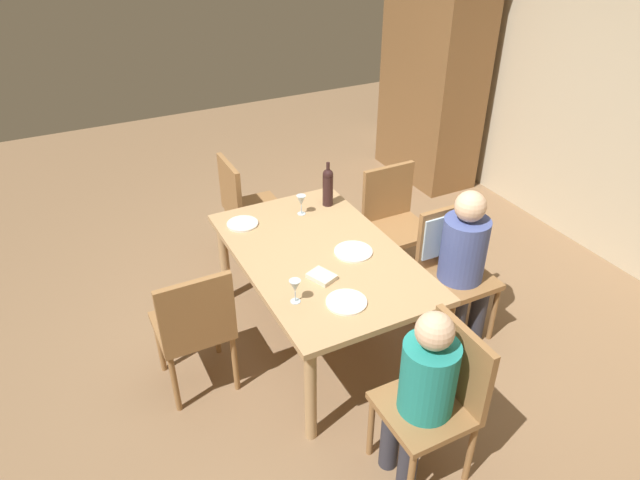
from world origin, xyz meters
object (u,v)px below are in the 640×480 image
object	(u,v)px
dining_table	(320,263)
chair_right_end	(439,393)
chair_left_end	(245,203)
dinner_plate_guest_left	(353,252)
chair_near	(195,324)
person_man_bearded	(465,257)
dinner_plate_guest_right	(346,302)
chair_far_left	(394,217)
dinner_plate_host	(243,224)
wine_glass_centre	(295,287)
handbag	(422,290)
armoire_cabinet	(433,74)
person_woman_host	(423,387)
wine_bottle_tall_green	(328,186)
wine_glass_near_left	(301,201)
chair_far_right	(450,254)

from	to	relation	value
dining_table	chair_right_end	size ratio (longest dim) A/B	1.75
chair_left_end	dinner_plate_guest_left	xyz separation A→B (m)	(1.28, 0.28, 0.20)
chair_near	person_man_bearded	distance (m)	1.80
chair_near	dinner_plate_guest_right	world-z (taller)	chair_near
chair_far_left	dinner_plate_host	size ratio (longest dim) A/B	4.18
dining_table	wine_glass_centre	size ratio (longest dim) A/B	10.82
chair_near	dinner_plate_guest_left	size ratio (longest dim) A/B	3.68
chair_near	handbag	world-z (taller)	chair_near
wine_glass_centre	armoire_cabinet	bearing A→B (deg)	131.32
person_woman_host	wine_bottle_tall_green	xyz separation A→B (m)	(-1.74, 0.37, 0.25)
chair_far_left	wine_bottle_tall_green	world-z (taller)	wine_bottle_tall_green
dining_table	wine_glass_near_left	size ratio (longest dim) A/B	10.82
person_man_bearded	wine_glass_centre	distance (m)	1.25
chair_far_left	wine_glass_centre	xyz separation A→B (m)	(0.83, -1.24, 0.30)
person_man_bearded	dinner_plate_guest_right	world-z (taller)	person_man_bearded
wine_bottle_tall_green	wine_glass_centre	distance (m)	1.17
chair_left_end	handbag	world-z (taller)	chair_left_end
dinner_plate_host	wine_glass_near_left	bearing A→B (deg)	83.49
person_man_bearded	dinner_plate_host	bearing A→B (deg)	-38.43
chair_near	handbag	bearing A→B (deg)	3.24
wine_glass_centre	dinner_plate_host	bearing A→B (deg)	178.13
dining_table	wine_bottle_tall_green	world-z (taller)	wine_bottle_tall_green
person_man_bearded	wine_glass_centre	world-z (taller)	person_man_bearded
wine_glass_centre	chair_left_end	bearing A→B (deg)	170.38
chair_far_left	handbag	bearing A→B (deg)	90.00
armoire_cabinet	chair_left_end	world-z (taller)	armoire_cabinet
wine_bottle_tall_green	dinner_plate_host	distance (m)	0.69
person_man_bearded	chair_far_left	bearing A→B (deg)	-90.00
dining_table	wine_glass_centre	bearing A→B (deg)	-42.58
person_woman_host	dinner_plate_guest_right	size ratio (longest dim) A/B	4.57
dining_table	dinner_plate_guest_left	xyz separation A→B (m)	(0.09, 0.20, 0.09)
person_woman_host	wine_glass_centre	bearing A→B (deg)	22.24
chair_far_left	dinner_plate_host	distance (m)	1.23
chair_far_left	person_woman_host	world-z (taller)	person_woman_host
chair_far_left	person_man_bearded	world-z (taller)	person_man_bearded
chair_right_end	dinner_plate_host	bearing A→B (deg)	13.14
chair_left_end	handbag	size ratio (longest dim) A/B	3.29
chair_far_left	dinner_plate_host	bearing A→B (deg)	-5.57
wine_glass_near_left	dinner_plate_guest_left	world-z (taller)	wine_glass_near_left
person_man_bearded	handbag	bearing A→B (deg)	-90.00
wine_bottle_tall_green	dinner_plate_guest_right	size ratio (longest dim) A/B	1.43
armoire_cabinet	chair_near	size ratio (longest dim) A/B	2.37
handbag	armoire_cabinet	bearing A→B (deg)	144.11
wine_glass_centre	person_man_bearded	bearing A→B (deg)	89.80
chair_far_right	person_man_bearded	bearing A→B (deg)	90.00
armoire_cabinet	wine_glass_centre	size ratio (longest dim) A/B	14.63
person_woman_host	wine_glass_near_left	size ratio (longest dim) A/B	7.29
dining_table	chair_far_right	world-z (taller)	chair_far_right
chair_left_end	chair_far_left	size ratio (longest dim) A/B	1.00
person_man_bearded	wine_glass_centre	xyz separation A→B (m)	(-0.00, -1.24, 0.18)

